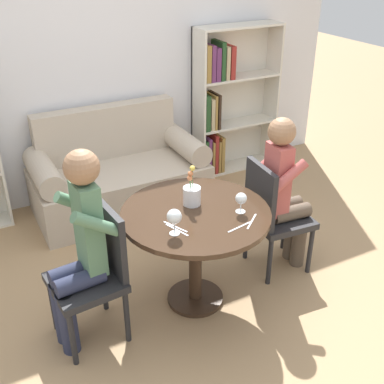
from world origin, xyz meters
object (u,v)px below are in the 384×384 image
object	(u,v)px
bookshelf_right	(224,102)
wine_glass_right	(241,199)
couch	(118,176)
chair_left	(96,270)
wine_glass_left	(174,217)
flower_vase	(192,194)
person_right	(285,192)
person_left	(79,248)
chair_right	(272,213)

from	to	relation	value
bookshelf_right	wine_glass_right	world-z (taller)	bookshelf_right
couch	chair_left	distance (m)	1.68
wine_glass_left	flower_vase	world-z (taller)	flower_vase
flower_vase	bookshelf_right	bearing A→B (deg)	53.02
person_right	wine_glass_right	size ratio (longest dim) A/B	9.03
person_left	couch	bearing A→B (deg)	148.16
person_left	chair_left	bearing A→B (deg)	93.50
chair_right	bookshelf_right	bearing A→B (deg)	-15.12
person_right	flower_vase	bearing A→B (deg)	91.90
wine_glass_right	flower_vase	size ratio (longest dim) A/B	0.49
couch	flower_vase	distance (m)	1.53
flower_vase	wine_glass_left	bearing A→B (deg)	-133.79
couch	bookshelf_right	world-z (taller)	bookshelf_right
person_right	flower_vase	size ratio (longest dim) A/B	4.41
person_left	flower_vase	distance (m)	0.81
chair_left	wine_glass_right	distance (m)	1.01
couch	wine_glass_right	world-z (taller)	couch
couch	person_left	bearing A→B (deg)	-116.80
couch	person_right	size ratio (longest dim) A/B	1.27
chair_left	bookshelf_right	bearing A→B (deg)	126.76
couch	chair_right	distance (m)	1.63
flower_vase	chair_left	bearing A→B (deg)	-173.89
person_left	person_right	bearing A→B (deg)	86.90
person_left	person_right	distance (m)	1.55
couch	wine_glass_right	bearing A→B (deg)	-81.34
person_right	flower_vase	world-z (taller)	person_right
chair_right	flower_vase	bearing A→B (deg)	92.58
bookshelf_right	person_left	bearing A→B (deg)	-139.19
chair_right	wine_glass_left	world-z (taller)	same
wine_glass_left	flower_vase	size ratio (longest dim) A/B	0.59
person_left	flower_vase	world-z (taller)	person_left
wine_glass_right	chair_right	bearing A→B (deg)	26.22
couch	wine_glass_left	world-z (taller)	couch
couch	bookshelf_right	bearing A→B (deg)	11.64
bookshelf_right	flower_vase	size ratio (longest dim) A/B	5.49
couch	chair_left	xyz separation A→B (m)	(-0.69, -1.52, 0.18)
bookshelf_right	flower_vase	distance (m)	2.15
couch	chair_right	size ratio (longest dim) A/B	1.75
chair_left	wine_glass_right	world-z (taller)	chair_left
couch	bookshelf_right	xyz separation A→B (m)	(1.31, 0.27, 0.45)
wine_glass_left	flower_vase	bearing A→B (deg)	46.21
wine_glass_right	flower_vase	xyz separation A→B (m)	(-0.23, 0.24, -0.02)
chair_left	person_right	bearing A→B (deg)	86.52
person_right	wine_glass_right	xyz separation A→B (m)	(-0.52, -0.20, 0.18)
bookshelf_right	wine_glass_right	distance (m)	2.22
chair_left	person_right	world-z (taller)	person_right
chair_left	wine_glass_left	size ratio (longest dim) A/B	5.43
chair_right	person_right	xyz separation A→B (m)	(0.09, -0.01, 0.16)
chair_left	flower_vase	size ratio (longest dim) A/B	3.21
bookshelf_right	flower_vase	bearing A→B (deg)	-126.98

